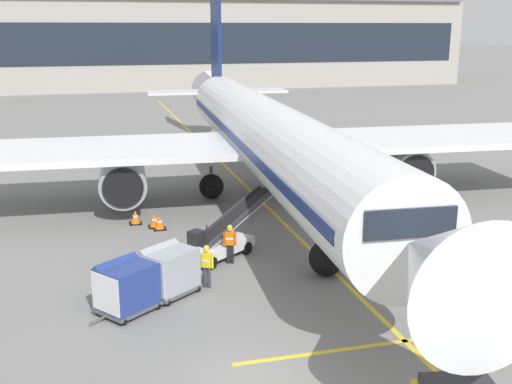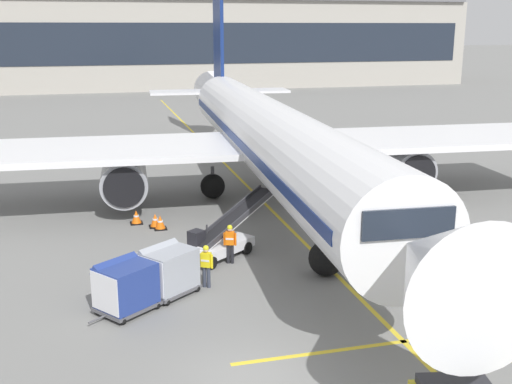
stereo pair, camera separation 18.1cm
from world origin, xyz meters
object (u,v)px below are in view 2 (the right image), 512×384
(belt_loader, at_px, (221,239))
(ground_crew_by_loader, at_px, (148,272))
(baggage_cart_second, at_px, (125,285))
(safety_cone_wingtip, at_px, (136,217))
(baggage_cart_lead, at_px, (168,269))
(ground_crew_by_carts, at_px, (230,241))
(ground_crew_marshaller, at_px, (206,263))
(parked_airplane, at_px, (266,136))
(safety_cone_nose_mark, at_px, (155,220))
(safety_cone_engine_keepout, at_px, (160,222))

(belt_loader, height_order, ground_crew_by_loader, belt_loader)
(baggage_cart_second, relative_size, safety_cone_wingtip, 3.67)
(baggage_cart_lead, bearing_deg, belt_loader, 51.95)
(baggage_cart_lead, xyz_separation_m, ground_crew_by_carts, (3.00, 2.56, -0.00))
(ground_crew_by_loader, relative_size, ground_crew_marshaller, 1.00)
(baggage_cart_lead, distance_m, ground_crew_by_loader, 0.77)
(baggage_cart_second, bearing_deg, parked_airplane, 56.18)
(ground_crew_by_loader, relative_size, safety_cone_wingtip, 2.41)
(baggage_cart_second, bearing_deg, ground_crew_by_carts, 38.57)
(baggage_cart_lead, xyz_separation_m, ground_crew_by_loader, (-0.77, -0.08, -0.00))
(belt_loader, distance_m, baggage_cart_second, 6.51)
(parked_airplane, distance_m, safety_cone_nose_mark, 8.52)
(belt_loader, distance_m, safety_cone_nose_mark, 5.54)
(safety_cone_nose_mark, bearing_deg, belt_loader, -63.79)
(baggage_cart_second, bearing_deg, ground_crew_marshaller, 23.77)
(safety_cone_engine_keepout, height_order, safety_cone_wingtip, same)
(ground_crew_by_carts, bearing_deg, belt_loader, 100.95)
(belt_loader, bearing_deg, safety_cone_engine_keepout, 116.17)
(parked_airplane, bearing_deg, ground_crew_by_loader, -123.24)
(safety_cone_engine_keepout, bearing_deg, belt_loader, -63.83)
(belt_loader, xyz_separation_m, ground_crew_marshaller, (-1.26, -3.32, 0.19))
(ground_crew_marshaller, xyz_separation_m, safety_cone_engine_keepout, (-0.97, 7.86, -0.65))
(baggage_cart_second, height_order, safety_cone_wingtip, baggage_cart_second)
(parked_airplane, height_order, safety_cone_engine_keepout, parked_airplane)
(ground_crew_by_loader, xyz_separation_m, ground_crew_by_carts, (3.76, 2.64, 0.00))
(baggage_cart_second, distance_m, safety_cone_wingtip, 10.59)
(parked_airplane, relative_size, belt_loader, 9.27)
(safety_cone_engine_keepout, bearing_deg, safety_cone_nose_mark, 116.64)
(belt_loader, height_order, baggage_cart_lead, belt_loader)
(parked_airplane, relative_size, ground_crew_by_loader, 27.22)
(baggage_cart_lead, distance_m, ground_crew_marshaller, 1.56)
(ground_crew_by_loader, bearing_deg, safety_cone_nose_mark, 82.54)
(ground_crew_by_loader, height_order, safety_cone_engine_keepout, ground_crew_by_loader)
(parked_airplane, relative_size, baggage_cart_second, 17.85)
(ground_crew_marshaller, bearing_deg, safety_cone_engine_keepout, 97.02)
(baggage_cart_second, distance_m, ground_crew_by_carts, 5.96)
(baggage_cart_second, bearing_deg, ground_crew_by_loader, 50.19)
(safety_cone_nose_mark, bearing_deg, safety_cone_engine_keepout, -63.36)
(baggage_cart_second, xyz_separation_m, ground_crew_marshaller, (3.21, 1.41, -0.00))
(ground_crew_by_loader, distance_m, ground_crew_marshaller, 2.33)
(ground_crew_by_loader, height_order, ground_crew_marshaller, same)
(safety_cone_nose_mark, bearing_deg, ground_crew_by_carts, -66.19)
(safety_cone_wingtip, bearing_deg, ground_crew_by_carts, -62.51)
(parked_airplane, distance_m, belt_loader, 10.11)
(parked_airplane, distance_m, baggage_cart_lead, 14.41)
(parked_airplane, relative_size, safety_cone_engine_keepout, 65.55)
(baggage_cart_lead, height_order, baggage_cart_second, same)
(baggage_cart_second, height_order, ground_crew_by_carts, baggage_cart_second)
(belt_loader, relative_size, baggage_cart_second, 1.93)
(ground_crew_marshaller, relative_size, safety_cone_nose_mark, 2.44)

